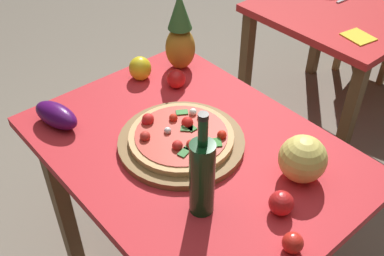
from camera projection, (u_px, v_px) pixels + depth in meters
name	position (u px, v px, depth m)	size (l,w,h in m)	color
display_table	(192.00, 166.00, 1.68)	(1.18, 0.86, 0.75)	brown
background_table	(341.00, 26.00, 2.58)	(0.83, 0.87, 0.75)	brown
dining_chair	(378.00, 10.00, 3.08)	(0.48, 0.48, 0.85)	olive
pizza_board	(181.00, 142.00, 1.62)	(0.45, 0.45, 0.03)	olive
pizza	(181.00, 135.00, 1.61)	(0.37, 0.37, 0.06)	tan
wine_bottle	(202.00, 176.00, 1.31)	(0.08, 0.08, 0.37)	#0F3818
pineapple_left	(180.00, 35.00, 1.93)	(0.13, 0.13, 0.35)	#B47F26
melon	(303.00, 159.00, 1.46)	(0.16, 0.16, 0.16)	#E3D064
bell_pepper	(140.00, 68.00, 1.93)	(0.10, 0.10, 0.10)	yellow
eggplant	(56.00, 115.00, 1.69)	(0.20, 0.09, 0.09)	#470E56
tomato_by_bottle	(293.00, 243.00, 1.27)	(0.06, 0.06, 0.06)	red
tomato_beside_pepper	(281.00, 203.00, 1.37)	(0.08, 0.08, 0.08)	red
tomato_near_board	(176.00, 79.00, 1.88)	(0.08, 0.08, 0.08)	red
napkin_folded	(358.00, 37.00, 2.23)	(0.14, 0.12, 0.01)	yellow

